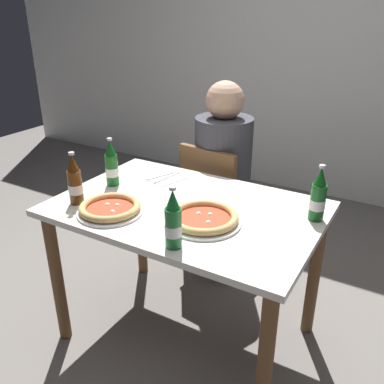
# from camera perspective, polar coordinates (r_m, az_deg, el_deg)

# --- Properties ---
(ground_plane) EXTENTS (8.00, 8.00, 0.00)m
(ground_plane) POSITION_cam_1_polar(r_m,az_deg,el_deg) (2.31, -0.66, -18.88)
(ground_plane) COLOR slate
(back_wall_tiled) EXTENTS (7.00, 0.10, 2.60)m
(back_wall_tiled) POSITION_cam_1_polar(r_m,az_deg,el_deg) (3.76, 17.76, 18.89)
(back_wall_tiled) COLOR white
(back_wall_tiled) RESTS_ON ground_plane
(dining_table_main) EXTENTS (1.20, 0.80, 0.75)m
(dining_table_main) POSITION_cam_1_polar(r_m,az_deg,el_deg) (1.93, -0.75, -4.97)
(dining_table_main) COLOR silver
(dining_table_main) RESTS_ON ground_plane
(chair_behind_table) EXTENTS (0.45, 0.45, 0.85)m
(chair_behind_table) POSITION_cam_1_polar(r_m,az_deg,el_deg) (2.54, 3.46, -1.38)
(chair_behind_table) COLOR brown
(chair_behind_table) RESTS_ON ground_plane
(diner_seated) EXTENTS (0.34, 0.34, 1.21)m
(diner_seated) POSITION_cam_1_polar(r_m,az_deg,el_deg) (2.54, 4.22, 1.07)
(diner_seated) COLOR #2D3342
(diner_seated) RESTS_ON ground_plane
(pizza_margherita_near) EXTENTS (0.32, 0.32, 0.04)m
(pizza_margherita_near) POSITION_cam_1_polar(r_m,az_deg,el_deg) (1.73, 1.62, -3.69)
(pizza_margherita_near) COLOR white
(pizza_margherita_near) RESTS_ON dining_table_main
(pizza_marinara_far) EXTENTS (0.29, 0.29, 0.04)m
(pizza_marinara_far) POSITION_cam_1_polar(r_m,az_deg,el_deg) (1.84, -11.29, -2.26)
(pizza_marinara_far) COLOR white
(pizza_marinara_far) RESTS_ON dining_table_main
(beer_bottle_left) EXTENTS (0.07, 0.07, 0.25)m
(beer_bottle_left) POSITION_cam_1_polar(r_m,az_deg,el_deg) (1.80, 17.08, -0.69)
(beer_bottle_left) COLOR #14591E
(beer_bottle_left) RESTS_ON dining_table_main
(beer_bottle_center) EXTENTS (0.07, 0.07, 0.25)m
(beer_bottle_center) POSITION_cam_1_polar(r_m,az_deg,el_deg) (1.94, -15.93, 1.32)
(beer_bottle_center) COLOR #512D0F
(beer_bottle_center) RESTS_ON dining_table_main
(beer_bottle_right) EXTENTS (0.07, 0.07, 0.25)m
(beer_bottle_right) POSITION_cam_1_polar(r_m,az_deg,el_deg) (1.52, -2.62, -4.21)
(beer_bottle_right) COLOR #196B2D
(beer_bottle_right) RESTS_ON dining_table_main
(beer_bottle_extra) EXTENTS (0.07, 0.07, 0.25)m
(beer_bottle_extra) POSITION_cam_1_polar(r_m,az_deg,el_deg) (2.10, -11.08, 3.61)
(beer_bottle_extra) COLOR #14591E
(beer_bottle_extra) RESTS_ON dining_table_main
(napkin_with_cutlery) EXTENTS (0.23, 0.23, 0.01)m
(napkin_with_cutlery) POSITION_cam_1_polar(r_m,az_deg,el_deg) (2.19, -3.85, 2.05)
(napkin_with_cutlery) COLOR white
(napkin_with_cutlery) RESTS_ON dining_table_main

